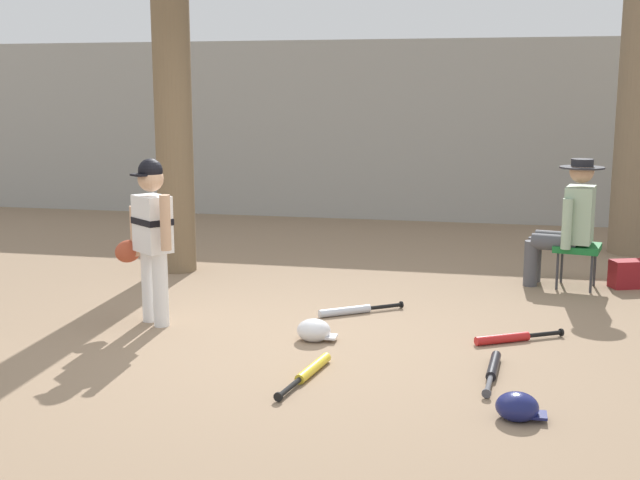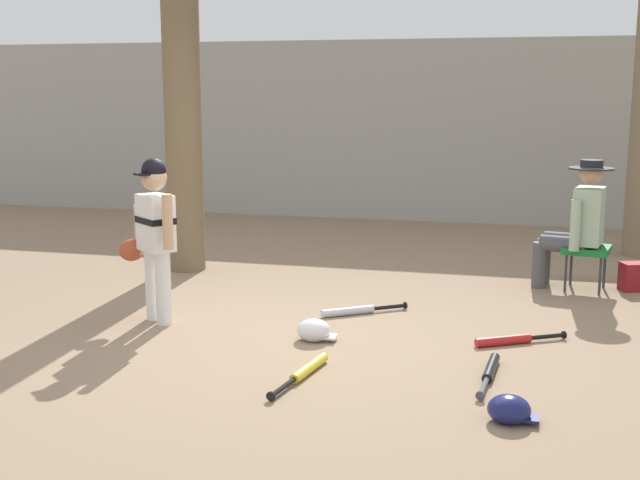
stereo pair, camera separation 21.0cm
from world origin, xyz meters
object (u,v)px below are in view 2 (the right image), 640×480
batting_helmet_white (314,330)px  bat_aluminum_silver (355,311)px  handbag_beside_stool (640,276)px  bat_red_barrel (510,340)px  bat_yellow_trainer (305,371)px  young_ballplayer (154,230)px  seated_spectator (577,221)px  folding_stool (586,251)px  tree_near_player (180,13)px  batting_helmet_navy (509,410)px  bat_black_composite (490,371)px

batting_helmet_white → bat_aluminum_silver: bearing=79.0°
handbag_beside_stool → bat_red_barrel: (-1.11, -1.95, -0.10)m
handbag_beside_stool → bat_yellow_trainer: bearing=-128.7°
young_ballplayer → seated_spectator: 3.81m
handbag_beside_stool → young_ballplayer: bearing=-152.0°
folding_stool → bat_red_barrel: (-0.62, -1.85, -0.33)m
seated_spectator → bat_yellow_trainer: 3.44m
bat_yellow_trainer → bat_aluminum_silver: bearing=89.8°
handbag_beside_stool → bat_yellow_trainer: (-2.38, -2.96, -0.10)m
tree_near_player → batting_helmet_white: size_ratio=18.78×
seated_spectator → handbag_beside_stool: size_ratio=3.53×
batting_helmet_navy → seated_spectator: bearing=81.5°
tree_near_player → bat_aluminum_silver: tree_near_player is taller
tree_near_player → bat_yellow_trainer: tree_near_player is taller
young_ballplayer → batting_helmet_navy: size_ratio=4.56×
handbag_beside_stool → tree_near_player: bearing=-177.4°
seated_spectator → handbag_beside_stool: seated_spectator is taller
seated_spectator → batting_helmet_white: size_ratio=4.04×
young_ballplayer → bat_black_composite: (2.63, -0.62, -0.71)m
bat_black_composite → bat_aluminum_silver: 1.67m
bat_yellow_trainer → bat_black_composite: bearing=14.5°
young_ballplayer → folding_stool: (3.37, 1.94, -0.38)m
tree_near_player → bat_yellow_trainer: size_ratio=7.08×
tree_near_player → bat_black_composite: bearing=-37.8°
young_ballplayer → bat_black_composite: size_ratio=1.73×
bat_red_barrel → bat_black_composite: bearing=-99.0°
young_ballplayer → batting_helmet_white: (1.34, -0.16, -0.67)m
tree_near_player → seated_spectator: 4.26m
tree_near_player → handbag_beside_stool: 5.02m
young_ballplayer → bat_yellow_trainer: young_ballplayer is taller
young_ballplayer → bat_black_composite: bearing=-13.2°
tree_near_player → batting_helmet_navy: 5.23m
batting_helmet_white → bat_red_barrel: bearing=10.2°
bat_red_barrel → bat_yellow_trainer: (-1.27, -1.01, 0.00)m
folding_stool → handbag_beside_stool: folding_stool is taller
folding_stool → bat_aluminum_silver: (-1.88, -1.35, -0.33)m
bat_aluminum_silver → bat_yellow_trainer: (-0.01, -1.50, 0.00)m
handbag_beside_stool → bat_aluminum_silver: bearing=-148.4°
handbag_beside_stool → batting_helmet_navy: (-1.08, -3.39, -0.06)m
folding_stool → batting_helmet_navy: 3.35m
folding_stool → seated_spectator: seated_spectator is taller
seated_spectator → young_ballplayer: bearing=-149.1°
bat_red_barrel → batting_helmet_navy: size_ratio=2.29×
bat_black_composite → batting_helmet_white: 1.38m
handbag_beside_stool → batting_helmet_navy: bearing=-107.6°
bat_black_composite → batting_helmet_navy: size_ratio=2.63×
tree_near_player → batting_helmet_white: 3.70m
bat_yellow_trainer → tree_near_player: bearing=126.2°
seated_spectator → bat_yellow_trainer: (-1.79, -2.88, -0.61)m
bat_black_composite → bat_red_barrel: (0.11, 0.71, 0.00)m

